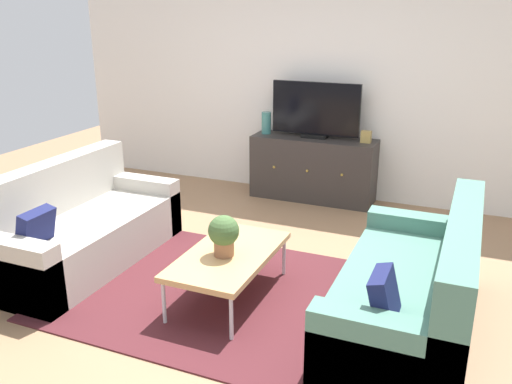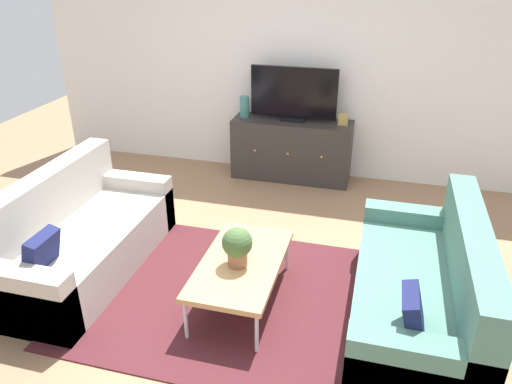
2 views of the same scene
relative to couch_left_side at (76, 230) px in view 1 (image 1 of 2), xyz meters
name	(u,v)px [view 1 (image 1 of 2)]	position (x,y,z in m)	size (l,w,h in m)	color
ground_plane	(232,285)	(1.44, 0.10, -0.28)	(10.00, 10.00, 0.00)	#997251
wall_back	(326,79)	(1.44, 2.65, 1.07)	(6.40, 0.12, 2.70)	white
area_rug	(223,293)	(1.44, -0.05, -0.28)	(2.50, 1.90, 0.01)	#4C1E23
couch_left_side	(76,230)	(0.00, 0.00, 0.00)	(0.84, 1.81, 0.86)	#B2ADA3
couch_right_side	(418,295)	(2.88, 0.00, 0.00)	(0.84, 1.81, 0.86)	#4C7A6B
coffee_table	(229,256)	(1.50, -0.07, 0.07)	(0.60, 1.09, 0.38)	tan
potted_plant	(224,234)	(1.49, -0.12, 0.27)	(0.23, 0.23, 0.31)	#936042
tv_console	(313,169)	(1.41, 2.37, 0.08)	(1.41, 0.47, 0.72)	#332D2B
flat_screen_tv	(316,110)	(1.41, 2.39, 0.75)	(1.00, 0.16, 0.62)	black
glass_vase	(266,123)	(0.82, 2.37, 0.57)	(0.11, 0.11, 0.25)	teal
mantel_clock	(366,137)	(1.99, 2.37, 0.51)	(0.11, 0.07, 0.13)	tan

